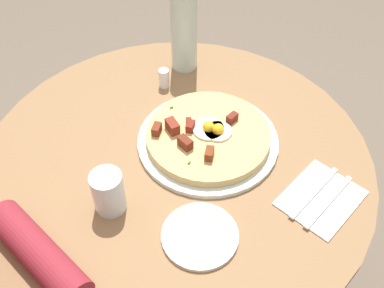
% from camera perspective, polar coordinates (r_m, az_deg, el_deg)
% --- Properties ---
extents(dining_table, '(0.93, 0.93, 0.73)m').
position_cam_1_polar(dining_table, '(1.23, -1.80, -6.86)').
color(dining_table, olive).
rests_on(dining_table, ground_plane).
extents(pizza_plate, '(0.34, 0.34, 0.01)m').
position_cam_1_polar(pizza_plate, '(1.13, 1.95, 0.41)').
color(pizza_plate, silver).
rests_on(pizza_plate, dining_table).
extents(breakfast_pizza, '(0.30, 0.30, 0.05)m').
position_cam_1_polar(breakfast_pizza, '(1.11, 1.90, 1.07)').
color(breakfast_pizza, tan).
rests_on(breakfast_pizza, pizza_plate).
extents(bread_plate, '(0.16, 0.16, 0.01)m').
position_cam_1_polar(bread_plate, '(0.97, 0.97, -11.15)').
color(bread_plate, white).
rests_on(bread_plate, dining_table).
extents(napkin, '(0.22, 0.22, 0.00)m').
position_cam_1_polar(napkin, '(1.06, 15.48, -6.40)').
color(napkin, white).
rests_on(napkin, dining_table).
extents(fork, '(0.12, 0.15, 0.00)m').
position_cam_1_polar(fork, '(1.05, 16.35, -6.77)').
color(fork, silver).
rests_on(fork, napkin).
extents(knife, '(0.12, 0.15, 0.00)m').
position_cam_1_polar(knife, '(1.06, 14.72, -5.75)').
color(knife, silver).
rests_on(knife, napkin).
extents(water_glass, '(0.07, 0.07, 0.10)m').
position_cam_1_polar(water_glass, '(0.99, -10.19, -5.80)').
color(water_glass, silver).
rests_on(water_glass, dining_table).
extents(water_bottle, '(0.07, 0.07, 0.24)m').
position_cam_1_polar(water_bottle, '(1.28, -0.99, 13.91)').
color(water_bottle, silver).
rests_on(water_bottle, dining_table).
extents(salt_shaker, '(0.03, 0.03, 0.05)m').
position_cam_1_polar(salt_shaker, '(1.27, -3.63, 8.02)').
color(salt_shaker, white).
rests_on(salt_shaker, dining_table).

